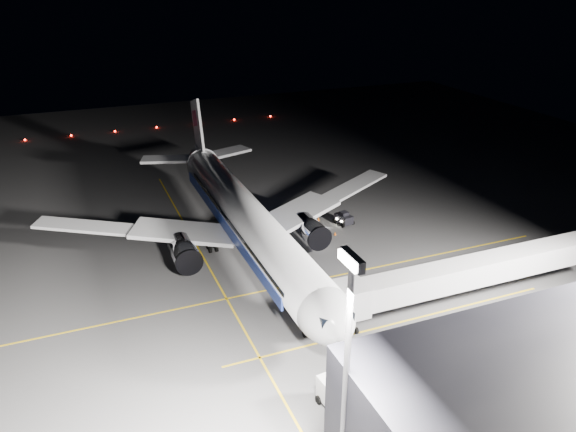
{
  "coord_description": "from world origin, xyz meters",
  "views": [
    {
      "loc": [
        66.02,
        -20.67,
        36.32
      ],
      "look_at": [
        2.59,
        4.94,
        6.0
      ],
      "focal_mm": 35.0,
      "sensor_mm": 36.0,
      "label": 1
    }
  ],
  "objects_px": {
    "baggage_tug": "(344,218)",
    "safety_cone_b": "(335,233)",
    "airliner": "(244,217)",
    "floodlight_mast_south": "(347,367)",
    "safety_cone_a": "(260,228)",
    "jet_bridge": "(459,274)",
    "safety_cone_c": "(318,219)",
    "service_truck": "(340,400)"
  },
  "relations": [
    {
      "from": "jet_bridge",
      "to": "safety_cone_a",
      "type": "xyz_separation_m",
      "value": [
        -28.54,
        -14.06,
        -4.24
      ]
    },
    {
      "from": "jet_bridge",
      "to": "safety_cone_c",
      "type": "xyz_separation_m",
      "value": [
        -28.58,
        -4.26,
        -4.27
      ]
    },
    {
      "from": "safety_cone_b",
      "to": "safety_cone_a",
      "type": "bearing_deg",
      "value": -119.66
    },
    {
      "from": "airliner",
      "to": "jet_bridge",
      "type": "relative_size",
      "value": 1.79
    },
    {
      "from": "airliner",
      "to": "floodlight_mast_south",
      "type": "relative_size",
      "value": 2.97
    },
    {
      "from": "service_truck",
      "to": "baggage_tug",
      "type": "distance_m",
      "value": 40.65
    },
    {
      "from": "jet_bridge",
      "to": "floodlight_mast_south",
      "type": "bearing_deg",
      "value": -53.21
    },
    {
      "from": "airliner",
      "to": "safety_cone_c",
      "type": "height_order",
      "value": "airliner"
    },
    {
      "from": "safety_cone_c",
      "to": "floodlight_mast_south",
      "type": "bearing_deg",
      "value": -23.04
    },
    {
      "from": "service_truck",
      "to": "safety_cone_b",
      "type": "xyz_separation_m",
      "value": [
        -32.92,
        15.85,
        -1.19
      ]
    },
    {
      "from": "airliner",
      "to": "floodlight_mast_south",
      "type": "height_order",
      "value": "floodlight_mast_south"
    },
    {
      "from": "safety_cone_a",
      "to": "safety_cone_c",
      "type": "height_order",
      "value": "safety_cone_a"
    },
    {
      "from": "baggage_tug",
      "to": "safety_cone_b",
      "type": "height_order",
      "value": "baggage_tug"
    },
    {
      "from": "safety_cone_a",
      "to": "jet_bridge",
      "type": "bearing_deg",
      "value": 26.22
    },
    {
      "from": "safety_cone_b",
      "to": "safety_cone_c",
      "type": "distance_m",
      "value": 5.67
    },
    {
      "from": "service_truck",
      "to": "airliner",
      "type": "bearing_deg",
      "value": 170.69
    },
    {
      "from": "safety_cone_a",
      "to": "safety_cone_c",
      "type": "distance_m",
      "value": 9.79
    },
    {
      "from": "jet_bridge",
      "to": "safety_cone_c",
      "type": "relative_size",
      "value": 55.77
    },
    {
      "from": "safety_cone_a",
      "to": "service_truck",
      "type": "bearing_deg",
      "value": -8.77
    },
    {
      "from": "baggage_tug",
      "to": "safety_cone_a",
      "type": "bearing_deg",
      "value": -112.53
    },
    {
      "from": "floodlight_mast_south",
      "to": "safety_cone_a",
      "type": "relative_size",
      "value": 30.18
    },
    {
      "from": "safety_cone_b",
      "to": "baggage_tug",
      "type": "bearing_deg",
      "value": 135.89
    },
    {
      "from": "jet_bridge",
      "to": "baggage_tug",
      "type": "relative_size",
      "value": 11.01
    },
    {
      "from": "service_truck",
      "to": "baggage_tug",
      "type": "xyz_separation_m",
      "value": [
        -36.01,
        18.85,
        -0.53
      ]
    },
    {
      "from": "airliner",
      "to": "safety_cone_a",
      "type": "bearing_deg",
      "value": 143.81
    },
    {
      "from": "safety_cone_a",
      "to": "safety_cone_b",
      "type": "xyz_separation_m",
      "value": [
        5.64,
        9.9,
        -0.08
      ]
    },
    {
      "from": "safety_cone_a",
      "to": "floodlight_mast_south",
      "type": "bearing_deg",
      "value": -12.14
    },
    {
      "from": "airliner",
      "to": "floodlight_mast_south",
      "type": "bearing_deg",
      "value": -8.33
    },
    {
      "from": "airliner",
      "to": "safety_cone_a",
      "type": "height_order",
      "value": "airliner"
    },
    {
      "from": "airliner",
      "to": "baggage_tug",
      "type": "relative_size",
      "value": 19.67
    },
    {
      "from": "airliner",
      "to": "baggage_tug",
      "type": "xyz_separation_m",
      "value": [
        -2.92,
        16.9,
        -4.24
      ]
    },
    {
      "from": "floodlight_mast_south",
      "to": "safety_cone_c",
      "type": "bearing_deg",
      "value": 156.96
    },
    {
      "from": "safety_cone_b",
      "to": "safety_cone_c",
      "type": "xyz_separation_m",
      "value": [
        -5.67,
        -0.11,
        0.04
      ]
    },
    {
      "from": "baggage_tug",
      "to": "safety_cone_b",
      "type": "bearing_deg",
      "value": -55.49
    },
    {
      "from": "jet_bridge",
      "to": "safety_cone_c",
      "type": "bearing_deg",
      "value": -171.52
    },
    {
      "from": "floodlight_mast_south",
      "to": "safety_cone_a",
      "type": "distance_m",
      "value": 49.1
    },
    {
      "from": "airliner",
      "to": "floodlight_mast_south",
      "type": "distance_m",
      "value": 42.13
    },
    {
      "from": "baggage_tug",
      "to": "safety_cone_b",
      "type": "xyz_separation_m",
      "value": [
        3.09,
        -3.0,
        -0.66
      ]
    },
    {
      "from": "safety_cone_c",
      "to": "baggage_tug",
      "type": "bearing_deg",
      "value": 50.31
    },
    {
      "from": "safety_cone_b",
      "to": "safety_cone_c",
      "type": "relative_size",
      "value": 0.86
    },
    {
      "from": "airliner",
      "to": "baggage_tug",
      "type": "distance_m",
      "value": 17.67
    },
    {
      "from": "floodlight_mast_south",
      "to": "safety_cone_c",
      "type": "relative_size",
      "value": 33.56
    }
  ]
}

